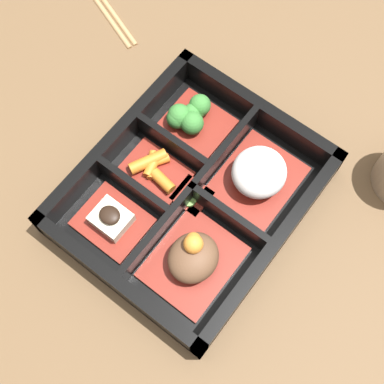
{
  "coord_description": "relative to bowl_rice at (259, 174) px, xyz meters",
  "views": [
    {
      "loc": [
        0.18,
        0.14,
        0.6
      ],
      "look_at": [
        0.0,
        0.0,
        0.03
      ],
      "focal_mm": 50.0,
      "sensor_mm": 36.0,
      "label": 1
    }
  ],
  "objects": [
    {
      "name": "bento_base",
      "position": [
        0.06,
        -0.05,
        -0.03
      ],
      "size": [
        0.28,
        0.24,
        0.01
      ],
      "color": "black",
      "rests_on": "ground_plane"
    },
    {
      "name": "bowl_tofu",
      "position": [
        0.14,
        -0.1,
        -0.01
      ],
      "size": [
        0.07,
        0.08,
        0.03
      ],
      "color": "maroon",
      "rests_on": "bento_base"
    },
    {
      "name": "bowl_carrots",
      "position": [
        0.06,
        -0.11,
        -0.01
      ],
      "size": [
        0.06,
        0.08,
        0.02
      ],
      "color": "maroon",
      "rests_on": "bento_base"
    },
    {
      "name": "ground_plane",
      "position": [
        0.06,
        -0.05,
        -0.03
      ],
      "size": [
        3.0,
        3.0,
        0.0
      ],
      "primitive_type": "plane",
      "color": "brown"
    },
    {
      "name": "bento_rim",
      "position": [
        0.06,
        -0.05,
        -0.01
      ],
      "size": [
        0.28,
        0.24,
        0.05
      ],
      "color": "black",
      "rests_on": "ground_plane"
    },
    {
      "name": "bowl_stew",
      "position": [
        0.12,
        -0.0,
        -0.0
      ],
      "size": [
        0.1,
        0.09,
        0.05
      ],
      "color": "maroon",
      "rests_on": "bento_base"
    },
    {
      "name": "bowl_pickles",
      "position": [
        0.06,
        -0.05,
        -0.02
      ],
      "size": [
        0.04,
        0.04,
        0.01
      ],
      "color": "maroon",
      "rests_on": "bento_base"
    },
    {
      "name": "bowl_rice",
      "position": [
        0.0,
        0.0,
        0.0
      ],
      "size": [
        0.1,
        0.09,
        0.05
      ],
      "color": "maroon",
      "rests_on": "bento_base"
    },
    {
      "name": "bowl_greens",
      "position": [
        -0.01,
        -0.11,
        -0.01
      ],
      "size": [
        0.07,
        0.08,
        0.03
      ],
      "color": "maroon",
      "rests_on": "bento_base"
    }
  ]
}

